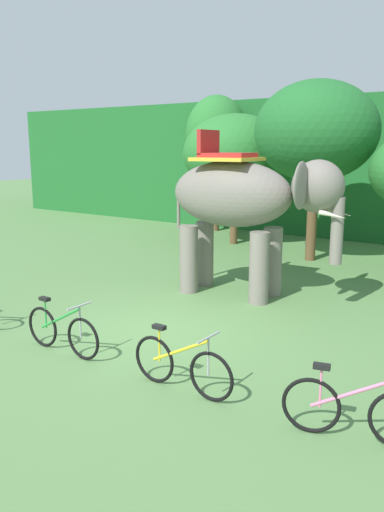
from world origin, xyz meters
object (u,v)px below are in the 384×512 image
(elephant, at_px, (245,201))
(tree_left, at_px, (235,154))
(tree_far_right, at_px, (216,136))
(bike_green, at_px, (62,331))
(bike_pink, at_px, (354,410))
(bike_yellow, at_px, (181,365))
(tree_far_left, at_px, (316,132))

(elephant, bearing_deg, tree_left, 122.18)
(tree_far_right, distance_m, bike_green, 13.69)
(tree_left, height_order, bike_pink, tree_left)
(tree_far_right, relative_size, bike_pink, 3.24)
(bike_green, relative_size, bike_pink, 1.03)
(tree_left, bearing_deg, bike_pink, -53.28)
(bike_green, distance_m, bike_yellow, 2.46)
(bike_green, bearing_deg, tree_far_left, 86.11)
(tree_far_left, xyz_separation_m, bike_green, (-0.63, -9.26, -3.45))
(bike_pink, bearing_deg, bike_green, -178.17)
(tree_far_right, xyz_separation_m, tree_left, (2.09, -2.11, -0.67))
(elephant, xyz_separation_m, bike_green, (-0.81, -4.73, -1.82))
(tree_far_right, height_order, tree_left, tree_far_right)
(elephant, bearing_deg, bike_green, -99.75)
(tree_far_left, height_order, bike_pink, tree_far_left)
(bike_green, bearing_deg, bike_yellow, 0.39)
(bike_pink, bearing_deg, bike_yellow, -176.70)
(bike_yellow, bearing_deg, tree_left, 116.62)
(elephant, distance_m, bike_yellow, 5.31)
(tree_far_right, bearing_deg, bike_yellow, -59.68)
(tree_far_left, xyz_separation_m, bike_pink, (4.24, -9.10, -3.45))
(tree_left, bearing_deg, tree_far_left, -16.96)
(tree_far_left, relative_size, elephant, 1.26)
(tree_left, height_order, bike_green, tree_left)
(bike_green, height_order, bike_yellow, same)
(tree_far_left, bearing_deg, bike_yellow, -78.77)
(tree_left, distance_m, elephant, 6.61)
(tree_far_right, xyz_separation_m, bike_yellow, (7.22, -12.35, -3.44))
(bike_green, bearing_deg, bike_pink, 1.83)
(bike_green, height_order, bike_pink, same)
(tree_left, height_order, tree_far_left, tree_far_left)
(tree_far_right, height_order, bike_pink, tree_far_right)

